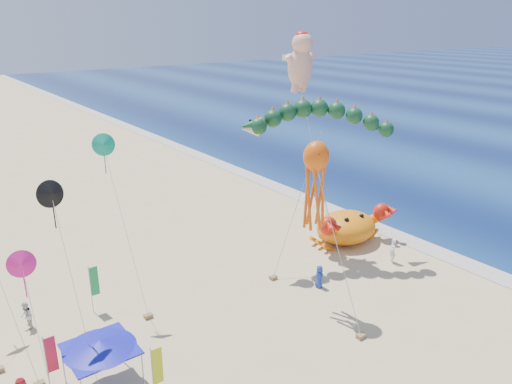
% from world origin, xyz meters
% --- Properties ---
extents(ground, '(320.00, 320.00, 0.00)m').
position_xyz_m(ground, '(0.00, 0.00, 0.00)').
color(ground, '#D1B784').
rests_on(ground, ground).
extents(foam_strip, '(320.00, 320.00, 0.00)m').
position_xyz_m(foam_strip, '(12.00, 0.00, 0.01)').
color(foam_strip, silver).
rests_on(foam_strip, ground).
extents(crab_inflatable, '(7.03, 4.75, 3.08)m').
position_xyz_m(crab_inflatable, '(7.72, 2.70, 1.36)').
color(crab_inflatable, orange).
rests_on(crab_inflatable, ground).
extents(dragon_kite, '(11.16, 6.05, 11.48)m').
position_xyz_m(dragon_kite, '(3.88, 2.39, 10.25)').
color(dragon_kite, '#0F381D').
rests_on(dragon_kite, ground).
extents(cherub_kite, '(3.27, 3.35, 16.42)m').
position_xyz_m(cherub_kite, '(4.62, 5.39, 14.33)').
color(cherub_kite, '#ECA890').
rests_on(cherub_kite, ground).
extents(octopus_kite, '(1.60, 5.47, 10.59)m').
position_xyz_m(octopus_kite, '(-0.90, -2.39, 8.30)').
color(octopus_kite, '#DF540B').
rests_on(octopus_kite, ground).
extents(canopy_blue, '(3.46, 3.46, 2.71)m').
position_xyz_m(canopy_blue, '(-14.38, -2.10, 2.44)').
color(canopy_blue, gray).
rests_on(canopy_blue, ground).
extents(feather_flags, '(8.54, 9.54, 3.20)m').
position_xyz_m(feather_flags, '(-15.41, -0.33, 2.01)').
color(feather_flags, gray).
rests_on(feather_flags, ground).
extents(beachgoers, '(26.91, 8.18, 1.89)m').
position_xyz_m(beachgoers, '(-11.24, 0.22, 0.89)').
color(beachgoers, beige).
rests_on(beachgoers, ground).
extents(small_kites, '(8.40, 9.04, 11.13)m').
position_xyz_m(small_kites, '(-15.55, 2.24, 7.04)').
color(small_kites, '#C37515').
rests_on(small_kites, ground).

